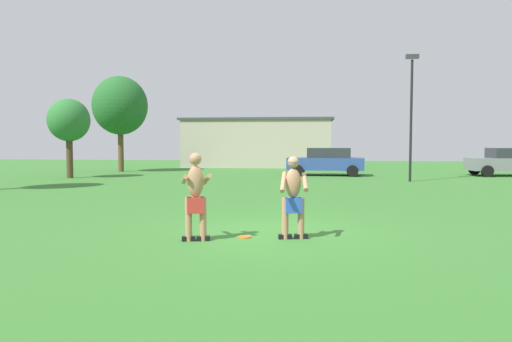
{
  "coord_description": "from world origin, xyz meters",
  "views": [
    {
      "loc": [
        0.8,
        -9.67,
        1.87
      ],
      "look_at": [
        -0.45,
        1.12,
        1.22
      ],
      "focal_mm": 33.22,
      "sensor_mm": 36.0,
      "label": 1
    }
  ],
  "objects": [
    {
      "name": "player_with_cap",
      "position": [
        0.47,
        -0.52,
        0.87
      ],
      "size": [
        0.59,
        0.61,
        1.62
      ],
      "color": "black",
      "rests_on": "ground_plane"
    },
    {
      "name": "ground_plane",
      "position": [
        0.0,
        0.0,
        0.0
      ],
      "size": [
        80.0,
        80.0,
        0.0
      ],
      "primitive_type": "plane",
      "color": "#38752D"
    },
    {
      "name": "player_in_red",
      "position": [
        -1.37,
        -0.92,
        0.88
      ],
      "size": [
        0.71,
        0.67,
        1.68
      ],
      "color": "black",
      "rests_on": "ground_plane"
    },
    {
      "name": "tree_behind_players",
      "position": [
        -11.42,
        19.73,
        4.24
      ],
      "size": [
        3.5,
        3.5,
        6.14
      ],
      "color": "brown",
      "rests_on": "ground_plane"
    },
    {
      "name": "car_blue_mid_lot",
      "position": [
        1.68,
        17.68,
        0.82
      ],
      "size": [
        4.39,
        2.22,
        1.58
      ],
      "color": "#2D478C",
      "rests_on": "ground_plane"
    },
    {
      "name": "outbuilding_behind_lot",
      "position": [
        -3.32,
        27.62,
        1.87
      ],
      "size": [
        11.55,
        6.08,
        3.73
      ],
      "color": "#B2A893",
      "rests_on": "ground_plane"
    },
    {
      "name": "tree_right_field",
      "position": [
        -11.91,
        14.09,
        3.02
      ],
      "size": [
        2.18,
        2.18,
        4.19
      ],
      "color": "#4C3823",
      "rests_on": "ground_plane"
    },
    {
      "name": "lamp_post",
      "position": [
        5.57,
        13.8,
        3.69
      ],
      "size": [
        0.6,
        0.24,
        6.07
      ],
      "color": "black",
      "rests_on": "ground_plane"
    },
    {
      "name": "car_gray_near_post",
      "position": [
        11.9,
        18.35,
        0.82
      ],
      "size": [
        4.38,
        2.19,
        1.58
      ],
      "color": "slate",
      "rests_on": "ground_plane"
    },
    {
      "name": "frisbee",
      "position": [
        -0.49,
        -0.52,
        0.01
      ],
      "size": [
        0.25,
        0.25,
        0.03
      ],
      "primitive_type": "cylinder",
      "color": "orange",
      "rests_on": "ground_plane"
    }
  ]
}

